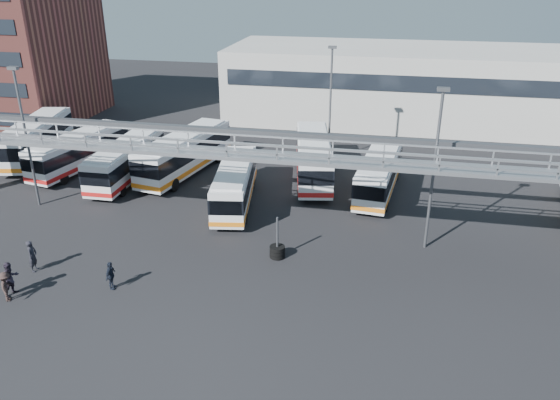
% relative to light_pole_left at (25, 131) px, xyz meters
% --- Properties ---
extents(ground, '(140.00, 140.00, 0.00)m').
position_rel_light_pole_left_xyz_m(ground, '(16.00, -8.00, -5.73)').
color(ground, black).
rests_on(ground, ground).
extents(gantry, '(51.40, 5.15, 7.10)m').
position_rel_light_pole_left_xyz_m(gantry, '(16.00, -2.13, -0.22)').
color(gantry, '#94979C').
rests_on(gantry, ground).
extents(warehouse, '(42.00, 14.00, 8.00)m').
position_rel_light_pole_left_xyz_m(warehouse, '(28.00, 30.00, -1.73)').
color(warehouse, '#9E9E99').
rests_on(warehouse, ground).
extents(light_pole_left, '(0.70, 0.35, 10.21)m').
position_rel_light_pole_left_xyz_m(light_pole_left, '(0.00, 0.00, 0.00)').
color(light_pole_left, '#4C4F54').
rests_on(light_pole_left, ground).
extents(light_pole_mid, '(0.70, 0.35, 10.21)m').
position_rel_light_pole_left_xyz_m(light_pole_mid, '(28.00, -1.00, 0.00)').
color(light_pole_mid, '#4C4F54').
rests_on(light_pole_mid, ground).
extents(light_pole_back, '(0.70, 0.35, 10.21)m').
position_rel_light_pole_left_xyz_m(light_pole_back, '(20.00, 14.00, 0.00)').
color(light_pole_back, '#4C4F54').
rests_on(light_pole_back, ground).
extents(bus_0, '(4.95, 11.84, 3.51)m').
position_rel_light_pole_left_xyz_m(bus_0, '(-6.28, 9.47, -3.79)').
color(bus_0, silver).
rests_on(bus_0, ground).
extents(bus_1, '(4.41, 10.78, 3.19)m').
position_rel_light_pole_left_xyz_m(bus_1, '(-0.85, 7.55, -3.96)').
color(bus_1, silver).
rests_on(bus_1, ground).
extents(bus_2, '(2.59, 10.55, 3.19)m').
position_rel_light_pole_left_xyz_m(bus_2, '(4.24, 6.07, -3.96)').
color(bus_2, silver).
rests_on(bus_2, ground).
extents(bus_3, '(4.81, 11.83, 3.51)m').
position_rel_light_pole_left_xyz_m(bus_3, '(8.45, 8.38, -3.79)').
color(bus_3, silver).
rests_on(bus_3, ground).
extents(bus_4, '(3.94, 10.40, 3.08)m').
position_rel_light_pole_left_xyz_m(bus_4, '(14.37, 3.05, -4.02)').
color(bus_4, silver).
rests_on(bus_4, ground).
extents(bus_5, '(4.68, 11.73, 3.48)m').
position_rel_light_pole_left_xyz_m(bus_5, '(19.26, 9.48, -3.80)').
color(bus_5, silver).
rests_on(bus_5, ground).
extents(bus_6, '(3.51, 10.52, 3.13)m').
position_rel_light_pole_left_xyz_m(bus_6, '(24.73, 7.40, -3.99)').
color(bus_6, silver).
rests_on(bus_6, ground).
extents(pedestrian_a, '(0.59, 0.78, 1.96)m').
position_rel_light_pole_left_xyz_m(pedestrian_a, '(5.40, -8.54, -4.75)').
color(pedestrian_a, black).
rests_on(pedestrian_a, ground).
extents(pedestrian_b, '(0.95, 1.11, 1.96)m').
position_rel_light_pole_left_xyz_m(pedestrian_b, '(5.77, -10.99, -4.75)').
color(pedestrian_b, '#29212E').
rests_on(pedestrian_b, ground).
extents(pedestrian_c, '(1.08, 1.27, 1.70)m').
position_rel_light_pole_left_xyz_m(pedestrian_c, '(5.88, -11.57, -4.88)').
color(pedestrian_c, '#2E211F').
rests_on(pedestrian_c, ground).
extents(pedestrian_d, '(0.43, 0.98, 1.66)m').
position_rel_light_pole_left_xyz_m(pedestrian_d, '(10.78, -9.41, -4.90)').
color(pedestrian_d, black).
rests_on(pedestrian_d, ground).
extents(tire_stack, '(0.95, 0.95, 2.71)m').
position_rel_light_pole_left_xyz_m(tire_stack, '(19.07, -4.14, -5.27)').
color(tire_stack, black).
rests_on(tire_stack, ground).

